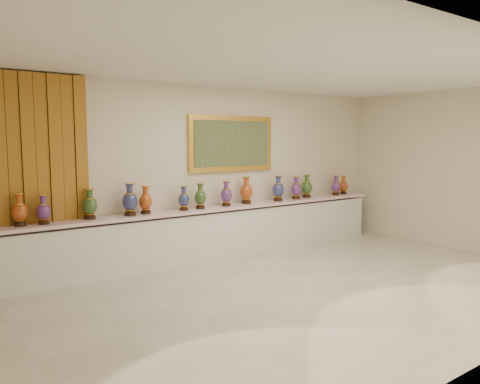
# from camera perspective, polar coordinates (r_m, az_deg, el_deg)

# --- Properties ---
(ground) EXTENTS (8.00, 8.00, 0.00)m
(ground) POSITION_cam_1_polar(r_m,az_deg,el_deg) (6.67, 8.43, -11.66)
(ground) COLOR beige
(ground) RESTS_ON ground
(room) EXTENTS (8.00, 8.00, 8.00)m
(room) POSITION_cam_1_polar(r_m,az_deg,el_deg) (7.24, -20.05, 2.19)
(room) COLOR beige
(room) RESTS_ON ground
(counter) EXTENTS (7.28, 0.48, 0.90)m
(counter) POSITION_cam_1_polar(r_m,az_deg,el_deg) (8.28, -2.64, -4.95)
(counter) COLOR white
(counter) RESTS_ON ground
(vase_0) EXTENTS (0.27, 0.27, 0.45)m
(vase_0) POSITION_cam_1_polar(r_m,az_deg,el_deg) (6.95, -25.27, -2.14)
(vase_0) COLOR black
(vase_0) RESTS_ON counter
(vase_1) EXTENTS (0.25, 0.25, 0.41)m
(vase_1) POSITION_cam_1_polar(r_m,az_deg,el_deg) (6.98, -22.83, -2.15)
(vase_1) COLOR black
(vase_1) RESTS_ON counter
(vase_2) EXTENTS (0.26, 0.26, 0.45)m
(vase_2) POSITION_cam_1_polar(r_m,az_deg,el_deg) (7.19, -17.84, -1.57)
(vase_2) COLOR black
(vase_2) RESTS_ON counter
(vase_3) EXTENTS (0.25, 0.25, 0.50)m
(vase_3) POSITION_cam_1_polar(r_m,az_deg,el_deg) (7.36, -13.28, -1.08)
(vase_3) COLOR black
(vase_3) RESTS_ON counter
(vase_4) EXTENTS (0.21, 0.21, 0.44)m
(vase_4) POSITION_cam_1_polar(r_m,az_deg,el_deg) (7.50, -11.44, -1.12)
(vase_4) COLOR black
(vase_4) RESTS_ON counter
(vase_5) EXTENTS (0.19, 0.19, 0.41)m
(vase_5) POSITION_cam_1_polar(r_m,az_deg,el_deg) (7.78, -6.88, -0.90)
(vase_5) COLOR black
(vase_5) RESTS_ON counter
(vase_6) EXTENTS (0.22, 0.22, 0.44)m
(vase_6) POSITION_cam_1_polar(r_m,az_deg,el_deg) (7.94, -4.87, -0.63)
(vase_6) COLOR black
(vase_6) RESTS_ON counter
(vase_7) EXTENTS (0.23, 0.23, 0.44)m
(vase_7) POSITION_cam_1_polar(r_m,az_deg,el_deg) (8.23, -1.69, -0.34)
(vase_7) COLOR black
(vase_7) RESTS_ON counter
(vase_8) EXTENTS (0.26, 0.26, 0.50)m
(vase_8) POSITION_cam_1_polar(r_m,az_deg,el_deg) (8.53, 0.77, 0.06)
(vase_8) COLOR black
(vase_8) RESTS_ON counter
(vase_9) EXTENTS (0.30, 0.30, 0.49)m
(vase_9) POSITION_cam_1_polar(r_m,az_deg,el_deg) (8.94, 4.68, 0.30)
(vase_9) COLOR black
(vase_9) RESTS_ON counter
(vase_10) EXTENTS (0.22, 0.22, 0.45)m
(vase_10) POSITION_cam_1_polar(r_m,az_deg,el_deg) (9.27, 6.83, 0.37)
(vase_10) COLOR black
(vase_10) RESTS_ON counter
(vase_11) EXTENTS (0.24, 0.24, 0.47)m
(vase_11) POSITION_cam_1_polar(r_m,az_deg,el_deg) (9.54, 8.14, 0.58)
(vase_11) COLOR black
(vase_11) RESTS_ON counter
(vase_12) EXTENTS (0.25, 0.25, 0.43)m
(vase_12) POSITION_cam_1_polar(r_m,az_deg,el_deg) (10.10, 11.60, 0.72)
(vase_12) COLOR black
(vase_12) RESTS_ON counter
(vase_13) EXTENTS (0.22, 0.22, 0.40)m
(vase_13) POSITION_cam_1_polar(r_m,az_deg,el_deg) (10.32, 12.51, 0.74)
(vase_13) COLOR black
(vase_13) RESTS_ON counter
(label_card) EXTENTS (0.10, 0.06, 0.00)m
(label_card) POSITION_cam_1_polar(r_m,az_deg,el_deg) (7.18, -15.39, -3.13)
(label_card) COLOR white
(label_card) RESTS_ON counter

